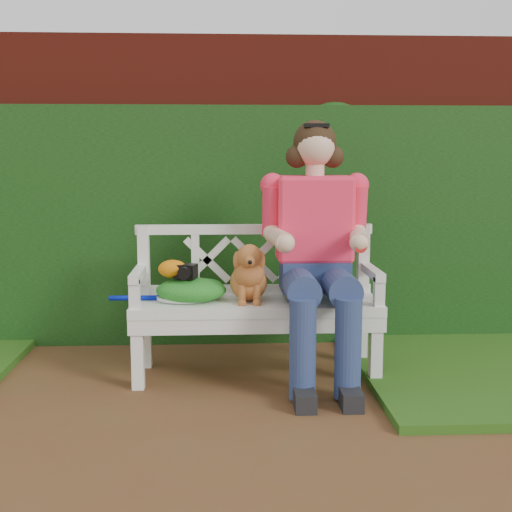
{
  "coord_description": "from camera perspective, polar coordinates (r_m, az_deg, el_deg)",
  "views": [
    {
      "loc": [
        0.24,
        -3.23,
        1.35
      ],
      "look_at": [
        0.45,
        0.86,
        0.75
      ],
      "focal_mm": 48.0,
      "sensor_mm": 36.0,
      "label": 1
    }
  ],
  "objects": [
    {
      "name": "ground",
      "position": [
        3.51,
        -6.86,
        -14.37
      ],
      "size": [
        60.0,
        60.0,
        0.0
      ],
      "primitive_type": "plane",
      "color": "brown"
    },
    {
      "name": "green_bag",
      "position": [
        4.15,
        -5.43,
        -2.78
      ],
      "size": [
        0.47,
        0.4,
        0.14
      ],
      "primitive_type": null,
      "rotation": [
        0.0,
        0.0,
        0.18
      ],
      "color": "#24751D",
      "rests_on": "garden_bench"
    },
    {
      "name": "ivy_hedge",
      "position": [
        4.94,
        -5.7,
        2.49
      ],
      "size": [
        10.0,
        0.18,
        1.7
      ],
      "primitive_type": "cube",
      "color": "#205317",
      "rests_on": "ground"
    },
    {
      "name": "garden_bench",
      "position": [
        4.24,
        0.0,
        -6.83
      ],
      "size": [
        1.61,
        0.68,
        0.48
      ],
      "primitive_type": null,
      "rotation": [
        0.0,
        0.0,
        0.05
      ],
      "color": "white",
      "rests_on": "ground"
    },
    {
      "name": "seated_woman",
      "position": [
        4.14,
        4.96,
        0.81
      ],
      "size": [
        0.89,
        1.06,
        1.62
      ],
      "primitive_type": null,
      "rotation": [
        0.0,
        0.0,
        0.26
      ],
      "color": "red",
      "rests_on": "ground"
    },
    {
      "name": "dog",
      "position": [
        4.1,
        -0.61,
        -1.32
      ],
      "size": [
        0.32,
        0.38,
        0.36
      ],
      "primitive_type": null,
      "rotation": [
        0.0,
        0.0,
        0.26
      ],
      "color": "brown",
      "rests_on": "garden_bench"
    },
    {
      "name": "baseball_glove",
      "position": [
        4.13,
        -6.96,
        -1.07
      ],
      "size": [
        0.21,
        0.18,
        0.11
      ],
      "primitive_type": "ellipsoid",
      "rotation": [
        0.0,
        0.0,
        0.34
      ],
      "color": "orange",
      "rests_on": "green_bag"
    },
    {
      "name": "tennis_racket",
      "position": [
        4.2,
        -6.35,
        -3.45
      ],
      "size": [
        0.68,
        0.32,
        0.03
      ],
      "primitive_type": null,
      "rotation": [
        0.0,
        0.0,
        0.07
      ],
      "color": "white",
      "rests_on": "garden_bench"
    },
    {
      "name": "brick_wall",
      "position": [
        5.14,
        -5.62,
        5.51
      ],
      "size": [
        10.0,
        0.3,
        2.2
      ],
      "primitive_type": "cube",
      "color": "maroon",
      "rests_on": "ground"
    },
    {
      "name": "camera_item",
      "position": [
        4.12,
        -5.9,
        -1.27
      ],
      "size": [
        0.15,
        0.13,
        0.09
      ],
      "primitive_type": "cube",
      "rotation": [
        0.0,
        0.0,
        -0.29
      ],
      "color": "black",
      "rests_on": "green_bag"
    }
  ]
}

